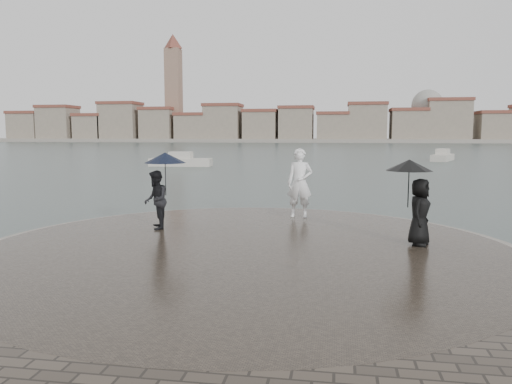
# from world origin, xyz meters

# --- Properties ---
(ground) EXTENTS (400.00, 400.00, 0.00)m
(ground) POSITION_xyz_m (0.00, 0.00, 0.00)
(ground) COLOR #2B3835
(ground) RESTS_ON ground
(kerb_ring) EXTENTS (12.50, 12.50, 0.32)m
(kerb_ring) POSITION_xyz_m (0.00, 3.50, 0.16)
(kerb_ring) COLOR gray
(kerb_ring) RESTS_ON ground
(quay_tip) EXTENTS (11.90, 11.90, 0.36)m
(quay_tip) POSITION_xyz_m (0.00, 3.50, 0.18)
(quay_tip) COLOR #2D261E
(quay_tip) RESTS_ON ground
(statue) EXTENTS (0.79, 0.54, 2.09)m
(statue) POSITION_xyz_m (0.87, 7.72, 1.41)
(statue) COLOR white
(statue) RESTS_ON quay_tip
(visitor_left) EXTENTS (1.21, 1.11, 2.04)m
(visitor_left) POSITION_xyz_m (-2.67, 5.18, 1.51)
(visitor_left) COLOR black
(visitor_left) RESTS_ON quay_tip
(visitor_right) EXTENTS (1.14, 1.07, 1.95)m
(visitor_right) POSITION_xyz_m (3.76, 4.33, 1.49)
(visitor_right) COLOR black
(visitor_right) RESTS_ON quay_tip
(far_skyline) EXTENTS (260.00, 20.00, 37.00)m
(far_skyline) POSITION_xyz_m (-6.29, 160.71, 5.61)
(far_skyline) COLOR gray
(far_skyline) RESTS_ON ground
(boats) EXTENTS (40.46, 16.98, 1.50)m
(boats) POSITION_xyz_m (8.24, 40.84, 0.38)
(boats) COLOR beige
(boats) RESTS_ON ground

